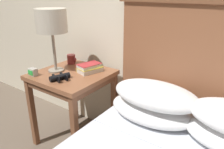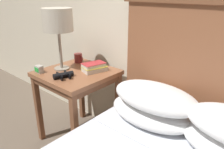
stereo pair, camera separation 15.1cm
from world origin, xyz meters
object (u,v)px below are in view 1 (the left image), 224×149
coffee_mug (71,59)px  alarm_clock (33,72)px  book_stacked_on_top (89,65)px  binoculars_pair (60,77)px  book_on_nightstand (90,70)px  nightstand (72,83)px  table_lamp (51,22)px

coffee_mug → alarm_clock: coffee_mug is taller
book_stacked_on_top → binoculars_pair: bearing=-104.0°
book_stacked_on_top → book_on_nightstand: bearing=3.1°
book_stacked_on_top → alarm_clock: book_stacked_on_top is taller
book_on_nightstand → alarm_clock: size_ratio=3.21×
coffee_mug → book_stacked_on_top: bearing=-14.3°
book_stacked_on_top → alarm_clock: bearing=-133.3°
coffee_mug → book_on_nightstand: bearing=-13.8°
alarm_clock → coffee_mug: bearing=85.4°
nightstand → book_on_nightstand: size_ratio=2.98×
binoculars_pair → alarm_clock: alarm_clock is taller
alarm_clock → book_stacked_on_top: bearing=46.7°
nightstand → table_lamp: table_lamp is taller
table_lamp → alarm_clock: (-0.07, -0.18, -0.38)m
table_lamp → coffee_mug: size_ratio=4.99×
table_lamp → book_stacked_on_top: bearing=31.9°
book_on_nightstand → binoculars_pair: binoculars_pair is taller
nightstand → coffee_mug: (-0.18, 0.18, 0.13)m
binoculars_pair → coffee_mug: 0.40m
nightstand → book_on_nightstand: (0.11, 0.11, 0.11)m
book_stacked_on_top → alarm_clock: size_ratio=3.02×
table_lamp → binoculars_pair: 0.44m
nightstand → alarm_clock: size_ratio=9.57×
table_lamp → nightstand: bearing=18.0°
nightstand → table_lamp: (-0.14, -0.05, 0.50)m
nightstand → binoculars_pair: size_ratio=4.07×
book_on_nightstand → alarm_clock: (-0.32, -0.33, 0.01)m
table_lamp → book_stacked_on_top: (0.24, 0.15, -0.35)m
book_stacked_on_top → coffee_mug: bearing=165.7°
book_on_nightstand → alarm_clock: alarm_clock is taller
book_on_nightstand → table_lamp: bearing=-148.8°
nightstand → book_stacked_on_top: (0.10, 0.11, 0.15)m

